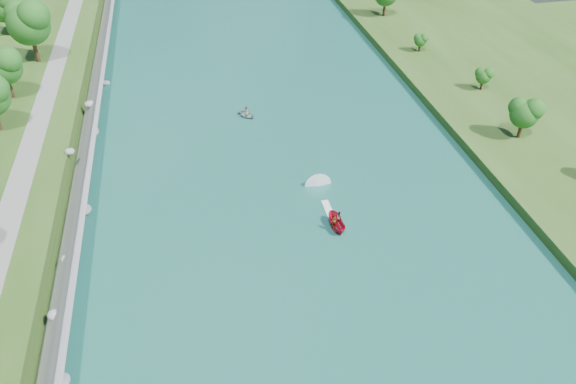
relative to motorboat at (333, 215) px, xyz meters
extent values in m
plane|color=#2D5119|center=(-4.68, -13.78, -0.74)|extent=(260.00, 260.00, 0.00)
cube|color=#17594B|center=(-4.68, 6.22, -0.69)|extent=(55.00, 240.00, 0.10)
cube|color=slate|center=(-30.53, 6.22, 1.06)|extent=(3.54, 236.00, 4.05)
ellipsoid|color=gray|center=(-29.67, -17.87, 0.00)|extent=(1.43, 1.68, 0.92)
ellipsoid|color=gray|center=(-31.00, -10.87, 1.13)|extent=(1.12, 1.25, 0.88)
ellipsoid|color=gray|center=(-30.75, -2.62, 0.82)|extent=(1.19, 1.20, 0.93)
ellipsoid|color=gray|center=(-29.89, 7.19, -0.03)|extent=(1.89, 2.05, 1.04)
ellipsoid|color=gray|center=(-31.88, 16.65, 2.84)|extent=(1.33, 1.22, 0.90)
ellipsoid|color=gray|center=(-30.01, 25.39, 0.68)|extent=(1.88, 2.38, 1.17)
ellipsoid|color=gray|center=(-30.76, 32.51, 1.70)|extent=(1.63, 1.53, 1.04)
ellipsoid|color=gray|center=(-29.28, 44.42, -0.39)|extent=(1.45, 1.32, 0.91)
cube|color=gray|center=(-37.18, 6.22, 2.81)|extent=(3.00, 200.00, 0.10)
ellipsoid|color=#1A4C14|center=(-42.25, 35.27, 7.61)|extent=(5.83, 5.83, 9.71)
ellipsoid|color=#1A4C14|center=(-40.43, 49.10, 9.13)|extent=(7.64, 7.64, 12.74)
ellipsoid|color=#1A4C14|center=(-47.57, 63.40, 8.17)|extent=(6.50, 6.50, 10.83)
ellipsoid|color=#1A4C14|center=(31.03, 11.12, 4.41)|extent=(4.39, 4.39, 7.31)
ellipsoid|color=#1A4C14|center=(33.09, 26.69, 3.03)|extent=(2.73, 2.73, 4.56)
ellipsoid|color=#1A4C14|center=(29.22, 44.19, 2.83)|extent=(2.49, 2.49, 4.14)
imported|color=#B80E27|center=(-0.01, -1.72, 0.11)|extent=(1.76, 3.98, 1.50)
imported|color=#66605B|center=(-0.41, -2.12, 0.65)|extent=(0.76, 0.58, 1.88)
imported|color=#66605B|center=(0.49, -1.22, 0.48)|extent=(0.79, 0.64, 1.55)
cube|color=white|center=(-0.01, 1.28, -0.61)|extent=(0.90, 5.00, 0.06)
imported|color=gray|center=(-6.60, 27.84, -0.30)|extent=(3.81, 4.07, 0.69)
imported|color=#66605B|center=(-6.60, 27.84, 0.32)|extent=(0.79, 0.62, 1.42)
camera|label=1|loc=(-16.13, -51.28, 42.85)|focal=35.00mm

